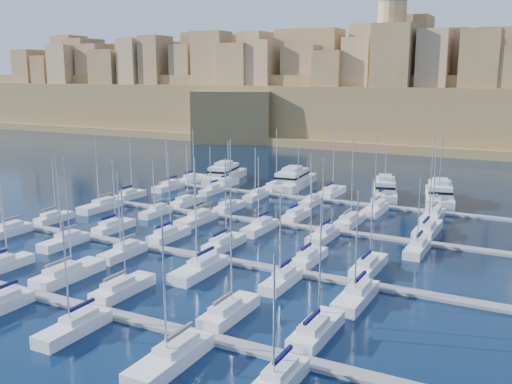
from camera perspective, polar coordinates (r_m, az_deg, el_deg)
The scene contains 54 objects.
ground at distance 93.85m, azimuth -0.68°, elevation -4.65°, with size 600.00×600.00×0.00m, color black.
pontoon_near at distance 67.59m, azimuth -14.80°, elevation -11.56°, with size 84.00×2.00×0.40m, color slate.
pontoon_mid_near at distance 83.91m, azimuth -4.61°, elevation -6.56°, with size 84.00×2.00×0.40m, color slate.
pontoon_mid_far at distance 102.37m, azimuth 1.98°, elevation -3.14°, with size 84.00×2.00×0.40m, color slate.
pontoon_far at distance 122.02m, azimuth 6.47°, elevation -0.77°, with size 84.00×2.00×0.40m, color slate.
sailboat_1 at distance 86.41m, azimuth -23.82°, elevation -6.65°, with size 2.44×8.13×12.17m.
sailboat_2 at distance 79.41m, azimuth -18.27°, elevation -7.77°, with size 3.19×10.62×16.50m.
sailboat_3 at distance 72.59m, azimuth -13.18°, elevation -9.36°, with size 2.79×9.31×13.30m.
sailboat_4 at distance 64.34m, azimuth -2.71°, elevation -11.86°, with size 2.81×9.36×14.33m.
sailboat_5 at distance 60.28m, azimuth 6.06°, elevation -13.60°, with size 2.85×9.51×14.86m.
sailboat_9 at distance 63.53m, azimuth -17.72°, elevation -12.77°, with size 2.66×8.88×12.60m.
sailboat_10 at distance 55.29m, azimuth -8.50°, elevation -16.13°, with size 3.12×10.40×15.00m.
sailboat_11 at distance 51.14m, azimuth 2.05°, elevation -18.52°, with size 2.65×8.83×12.62m.
sailboat_12 at distance 110.17m, azimuth -19.57°, elevation -2.48°, with size 2.30×7.66×11.75m.
sailboat_13 at distance 100.99m, azimuth -14.06°, elevation -3.40°, with size 2.54×8.47×12.64m.
sailboat_14 at distance 94.06m, azimuth -8.72°, elevation -4.28°, with size 2.65×8.83×14.65m.
sailboat_15 at distance 88.63m, azimuth -3.20°, elevation -5.16°, with size 2.76×9.19×14.23m.
sailboat_16 at distance 82.17m, azimuth 5.32°, elevation -6.58°, with size 2.52×8.39×12.90m.
sailboat_17 at distance 79.92m, azimuth 11.19°, elevation -7.29°, with size 2.80×9.32×13.16m.
sailboat_18 at distance 103.79m, azimuth -23.70°, elevation -3.64°, with size 2.78×9.26×13.40m.
sailboat_19 at distance 94.42m, azimuth -18.62°, elevation -4.71°, with size 2.62×8.72×14.85m.
sailboat_20 at distance 86.64m, azimuth -13.12°, elevation -5.87°, with size 2.53×8.44×13.15m.
sailboat_21 at distance 77.71m, azimuth -5.66°, elevation -7.64°, with size 3.16×10.53×16.23m.
sailboat_22 at distance 73.29m, azimuth 2.57°, elevation -8.85°, with size 2.47×8.23×12.56m.
sailboat_23 at distance 69.25m, azimuth 9.98°, elevation -10.27°, with size 2.92×9.74×13.91m.
sailboat_24 at distance 126.26m, azimuth -12.44°, elevation -0.31°, with size 2.42×8.07×13.65m.
sailboat_25 at distance 117.77m, azimuth -6.97°, elevation -0.98°, with size 2.54×8.48×13.05m.
sailboat_26 at distance 112.46m, azimuth -2.67°, elevation -1.50°, with size 2.58×8.60×14.32m.
sailboat_27 at distance 106.08m, azimuth 4.07°, elevation -2.33°, with size 2.57×8.57×14.02m.
sailboat_28 at distance 103.08m, azimuth 9.36°, elevation -2.87°, with size 2.90×9.67×15.42m.
sailboat_29 at distance 100.34m, azimuth 16.77°, elevation -3.61°, with size 3.21×10.69×17.52m.
sailboat_30 at distance 117.06m, azimuth -15.22°, elevation -1.37°, with size 3.12×10.40×15.44m.
sailboat_31 at distance 110.17m, azimuth -9.96°, elevation -1.97°, with size 2.29×7.65×11.13m.
sailboat_32 at distance 103.44m, azimuth -5.93°, elevation -2.73°, with size 3.04×10.14×14.31m.
sailboat_33 at distance 97.65m, azimuth 0.39°, elevation -3.55°, with size 2.76×9.19×13.23m.
sailboat_34 at distance 93.22m, azimuth 6.72°, elevation -4.37°, with size 2.70×9.00×13.91m.
sailboat_35 at distance 89.50m, azimuth 15.84°, elevation -5.45°, with size 2.54×8.46×11.93m.
sailboat_36 at distance 143.11m, azimuth -6.36°, elevation 1.30°, with size 2.64×8.81×13.36m.
sailboat_37 at distance 137.10m, azimuth -2.89°, elevation 0.89°, with size 2.26×7.53×11.17m.
sailboat_38 at distance 132.06m, azimuth 1.94°, elevation 0.50°, with size 2.77×9.23×14.43m.
sailboat_39 at distance 127.34m, azimuth 7.59°, elevation -0.02°, with size 3.10×10.33×14.61m.
sailboat_40 at distance 123.53m, azimuth 12.64°, elevation -0.57°, with size 2.85×9.51×13.46m.
sailboat_41 at distance 121.29m, azimuth 17.70°, elevation -1.07°, with size 2.88×9.61×15.58m.
sailboat_42 at distance 134.05m, azimuth -8.71°, elevation 0.54°, with size 2.79×9.32×15.18m.
sailboat_43 at distance 128.62m, azimuth -4.46°, elevation 0.14°, with size 2.23×7.43×10.99m.
sailboat_44 at distance 122.81m, azimuth 0.02°, elevation -0.37°, with size 2.37×7.92×11.45m.
sailboat_45 at distance 117.55m, azimuth 5.54°, elevation -0.98°, with size 2.38×7.95×11.15m.
sailboat_46 at distance 112.41m, azimuth 11.83°, elevation -1.74°, with size 2.94×9.79×14.98m.
sailboat_47 at distance 109.99m, azimuth 17.25°, elevation -2.33°, with size 2.99×9.97×14.11m.
motor_yacht_a at distance 143.73m, azimuth -3.16°, elevation 1.81°, with size 8.71×18.99×5.25m.
motor_yacht_b at distance 135.88m, azimuth 3.72°, elevation 1.22°, with size 7.79×20.15×5.25m.
motor_yacht_c at distance 127.17m, azimuth 12.75°, elevation 0.22°, with size 9.22×17.27×5.25m.
motor_yacht_d at distance 125.63m, azimuth 17.87°, elevation -0.20°, with size 9.08×19.04×5.25m.
fortified_city at distance 238.65m, azimuth 17.47°, elevation 8.39°, with size 460.00×108.95×59.52m.
Camera 1 is at (42.83, -79.19, 26.50)m, focal length 40.00 mm.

